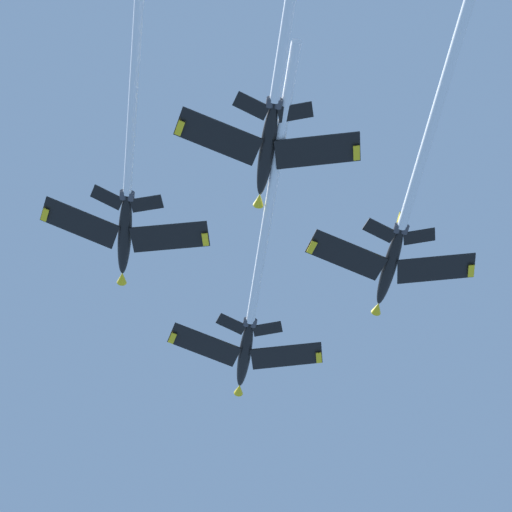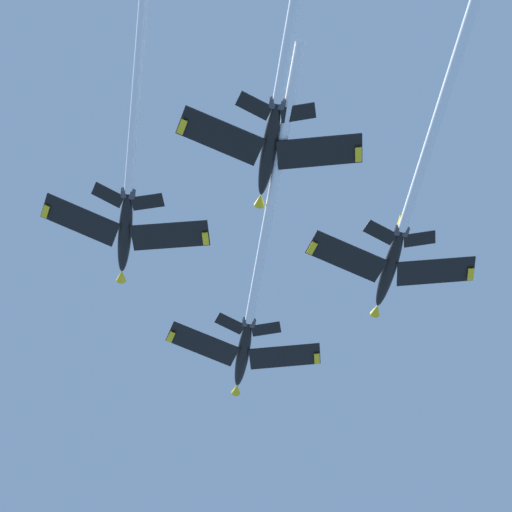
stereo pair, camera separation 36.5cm
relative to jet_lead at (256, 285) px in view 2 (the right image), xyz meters
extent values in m
ellipsoid|color=black|center=(-4.20, -9.78, 5.66)|extent=(5.90, 10.96, 6.82)
cone|color=yellow|center=(-6.53, -15.22, 8.80)|extent=(1.88, 2.29, 1.81)
ellipsoid|color=black|center=(-4.82, -11.22, 7.17)|extent=(2.06, 3.06, 2.11)
cube|color=black|center=(0.94, -11.26, 5.20)|extent=(9.41, 4.68, 1.86)
cube|color=yellow|center=(4.83, -12.58, 5.17)|extent=(0.96, 1.74, 0.95)
cube|color=black|center=(-8.81, -7.08, 5.20)|extent=(9.15, 8.05, 1.86)
cube|color=yellow|center=(-12.45, -5.17, 5.17)|extent=(1.55, 1.73, 0.95)
cube|color=black|center=(-0.36, -6.61, 3.32)|extent=(3.74, 1.99, 0.98)
cube|color=black|center=(-4.55, -4.82, 3.32)|extent=(3.81, 3.63, 0.98)
cube|color=yellow|center=(-2.26, -5.28, 4.65)|extent=(1.52, 3.22, 3.60)
cylinder|color=#38383D|center=(-1.78, -5.29, 2.86)|extent=(1.23, 1.47, 1.17)
cylinder|color=#38383D|center=(-2.61, -4.93, 2.86)|extent=(1.23, 1.47, 1.17)
cylinder|color=white|center=(4.54, 10.58, -6.17)|extent=(14.51, 31.93, 18.83)
ellipsoid|color=black|center=(16.42, -2.59, -1.11)|extent=(5.75, 11.05, 6.72)
cone|color=yellow|center=(14.17, -8.10, 1.97)|extent=(1.86, 2.28, 1.80)
ellipsoid|color=black|center=(15.82, -4.06, 0.39)|extent=(2.02, 3.06, 2.09)
cube|color=black|center=(21.58, -3.98, -1.56)|extent=(9.38, 4.55, 1.83)
cube|color=yellow|center=(25.49, -5.23, -1.59)|extent=(0.93, 1.74, 0.93)
cube|color=black|center=(11.77, 0.04, -1.56)|extent=(9.20, 7.98, 1.83)
cube|color=yellow|center=(8.09, 1.89, -1.59)|extent=(1.54, 1.75, 0.93)
cube|color=black|center=(20.21, 0.66, -3.40)|extent=(3.71, 1.94, 0.97)
cube|color=black|center=(15.99, 2.39, -3.40)|extent=(3.83, 3.60, 0.97)
cube|color=yellow|center=(18.28, 1.95, -2.07)|extent=(1.46, 3.23, 3.59)
cylinder|color=#38383D|center=(18.77, 1.97, -3.86)|extent=(1.22, 1.47, 1.17)
cylinder|color=#38383D|center=(17.94, 2.31, -3.86)|extent=(1.22, 1.47, 1.17)
cylinder|color=white|center=(24.34, 16.77, -12.03)|extent=(12.89, 29.70, 17.01)
ellipsoid|color=black|center=(-11.96, 10.34, -1.90)|extent=(5.79, 10.99, 6.84)
cone|color=yellow|center=(-14.23, 4.88, 1.25)|extent=(1.87, 2.29, 1.81)
ellipsoid|color=black|center=(-12.57, 8.89, -0.38)|extent=(2.03, 3.06, 2.11)
cube|color=black|center=(-6.82, 8.92, -2.36)|extent=(9.39, 4.58, 1.87)
cube|color=yellow|center=(-2.91, 7.64, -2.40)|extent=(0.94, 1.73, 0.95)
cube|color=black|center=(-16.61, 12.99, -2.36)|extent=(9.18, 7.99, 1.87)
cube|color=yellow|center=(-20.27, 14.86, -2.40)|extent=(1.54, 1.74, 0.95)
cube|color=black|center=(-8.16, 13.55, -4.25)|extent=(3.72, 1.95, 0.99)
cube|color=black|center=(-12.38, 15.29, -4.25)|extent=(3.82, 3.61, 0.99)
cube|color=yellow|center=(-10.09, 14.86, -2.92)|extent=(1.48, 3.24, 3.60)
cylinder|color=#38383D|center=(-9.60, 14.86, -4.71)|extent=(1.22, 1.47, 1.18)
cylinder|color=#38383D|center=(-10.43, 15.20, -4.71)|extent=(1.22, 1.47, 1.18)
cylinder|color=white|center=(-2.16, 33.94, -15.61)|extent=(16.79, 38.39, 22.57)
ellipsoid|color=black|center=(7.85, 15.16, -9.32)|extent=(5.88, 10.93, 6.90)
cone|color=yellow|center=(5.53, 9.74, -6.14)|extent=(1.88, 2.29, 1.82)
ellipsoid|color=black|center=(7.24, 13.72, -7.79)|extent=(2.06, 3.05, 2.12)
cube|color=black|center=(12.98, 13.68, -9.79)|extent=(9.41, 4.66, 1.89)
cube|color=yellow|center=(16.88, 12.36, -9.83)|extent=(0.95, 1.73, 0.96)
cube|color=black|center=(3.24, 17.85, -9.79)|extent=(9.14, 8.04, 1.89)
cube|color=yellow|center=(-0.40, 19.76, -9.83)|extent=(1.55, 1.73, 0.96)
cube|color=black|center=(11.68, 18.31, -11.70)|extent=(3.74, 1.98, 1.00)
cube|color=black|center=(7.49, 20.10, -11.70)|extent=(3.80, 3.62, 1.00)
cube|color=yellow|center=(9.78, 19.65, -10.37)|extent=(1.52, 3.23, 3.60)
cylinder|color=#38383D|center=(10.26, 19.63, -12.16)|extent=(1.23, 1.47, 1.18)
cylinder|color=#38383D|center=(9.43, 19.99, -12.16)|extent=(1.23, 1.47, 1.18)
camera|label=1|loc=(13.75, 22.66, -107.94)|focal=65.35mm
camera|label=2|loc=(14.06, 22.47, -107.94)|focal=65.35mm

